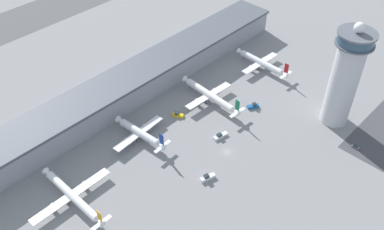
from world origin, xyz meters
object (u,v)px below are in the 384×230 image
at_px(airplane_gate_alpha, 72,196).
at_px(airplane_gate_bravo, 140,133).
at_px(airplane_gate_delta, 261,63).
at_px(service_truck_baggage, 207,178).
at_px(airplane_gate_charlie, 210,95).
at_px(control_tower, 345,77).
at_px(service_truck_water, 253,106).
at_px(service_truck_fuel, 178,115).
at_px(car_black_suv, 355,147).
at_px(service_truck_catering, 220,136).

relative_size(airplane_gate_alpha, airplane_gate_bravo, 1.28).
relative_size(airplane_gate_delta, service_truck_baggage, 4.95).
relative_size(airplane_gate_charlie, airplane_gate_delta, 1.12).
xyz_separation_m(control_tower, airplane_gate_delta, (11.87, 58.29, -24.75)).
bearing_deg(service_truck_water, airplane_gate_delta, 30.60).
relative_size(service_truck_fuel, service_truck_water, 0.97).
xyz_separation_m(service_truck_baggage, service_truck_water, (57.27, 16.72, -0.08)).
relative_size(airplane_gate_charlie, service_truck_baggage, 5.53).
relative_size(airplane_gate_alpha, car_black_suv, 10.38).
height_order(service_truck_catering, service_truck_fuel, service_truck_fuel).
bearing_deg(airplane_gate_bravo, car_black_suv, -49.62).
bearing_deg(service_truck_water, service_truck_baggage, -163.73).
distance_m(airplane_gate_alpha, airplane_gate_delta, 143.08).
height_order(control_tower, car_black_suv, control_tower).
xyz_separation_m(airplane_gate_bravo, service_truck_catering, (30.03, -29.58, -3.36)).
distance_m(airplane_gate_charlie, service_truck_fuel, 22.47).
height_order(control_tower, service_truck_baggage, control_tower).
distance_m(airplane_gate_alpha, car_black_suv, 141.79).
relative_size(service_truck_baggage, car_black_suv, 1.89).
distance_m(airplane_gate_alpha, service_truck_fuel, 74.45).
height_order(airplane_gate_bravo, car_black_suv, airplane_gate_bravo).
height_order(airplane_gate_charlie, car_black_suv, airplane_gate_charlie).
xyz_separation_m(service_truck_catering, service_truck_baggage, (-25.98, -14.37, 0.22)).
bearing_deg(service_truck_catering, service_truck_water, 4.29).
bearing_deg(airplane_gate_bravo, airplane_gate_delta, -4.23).
relative_size(control_tower, service_truck_water, 8.64).
bearing_deg(service_truck_baggage, service_truck_water, 16.27).
bearing_deg(service_truck_baggage, service_truck_fuel, 62.32).
bearing_deg(car_black_suv, service_truck_catering, 127.31).
distance_m(service_truck_water, car_black_suv, 58.55).
xyz_separation_m(airplane_gate_bravo, service_truck_fuel, (26.38, -1.38, -3.35)).
distance_m(control_tower, service_truck_fuel, 90.33).
height_order(airplane_gate_bravo, airplane_gate_charlie, airplane_gate_charlie).
bearing_deg(service_truck_catering, airplane_gate_charlie, 52.73).
distance_m(airplane_gate_bravo, service_truck_fuel, 26.63).
distance_m(airplane_gate_bravo, airplane_gate_charlie, 48.43).
bearing_deg(service_truck_catering, airplane_gate_alpha, 165.07).
xyz_separation_m(airplane_gate_alpha, service_truck_water, (108.95, -18.36, -2.91)).
distance_m(airplane_gate_alpha, service_truck_water, 110.52).
relative_size(airplane_gate_alpha, service_truck_catering, 5.01).
relative_size(control_tower, car_black_suv, 14.17).
xyz_separation_m(airplane_gate_alpha, airplane_gate_delta, (143.07, 1.82, 0.43)).
bearing_deg(airplane_gate_bravo, service_truck_water, -23.95).
bearing_deg(airplane_gate_alpha, control_tower, -23.29).
distance_m(service_truck_catering, car_black_suv, 69.40).
bearing_deg(car_black_suv, service_truck_baggage, 149.04).
xyz_separation_m(airplane_gate_bravo, service_truck_baggage, (4.05, -43.96, -3.14)).
bearing_deg(airplane_gate_alpha, service_truck_catering, -14.93).
distance_m(control_tower, airplane_gate_alpha, 145.03).
bearing_deg(control_tower, airplane_gate_bravo, 141.98).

